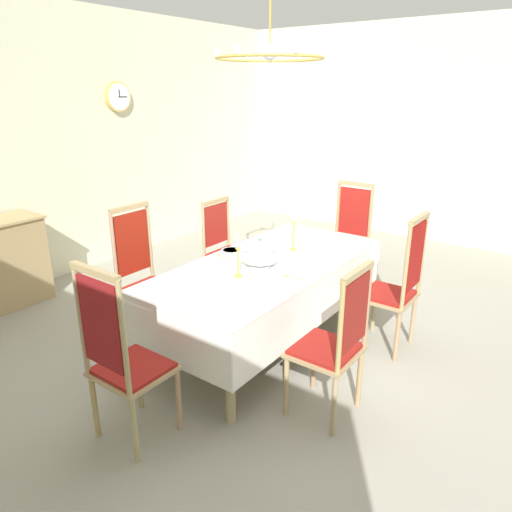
% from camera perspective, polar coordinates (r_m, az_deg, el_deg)
% --- Properties ---
extents(ground, '(7.71, 6.17, 0.04)m').
position_cam_1_polar(ground, '(4.21, 3.57, -11.18)').
color(ground, gray).
extents(back_wall, '(7.71, 0.08, 3.02)m').
position_cam_1_polar(back_wall, '(5.94, -22.94, 12.11)').
color(back_wall, beige).
rests_on(back_wall, ground).
extents(right_wall, '(0.08, 6.17, 3.02)m').
position_cam_1_polar(right_wall, '(7.25, 21.28, 13.41)').
color(right_wall, beige).
rests_on(right_wall, ground).
extents(dining_table, '(2.25, 1.03, 0.74)m').
position_cam_1_polar(dining_table, '(4.00, 1.43, -1.81)').
color(dining_table, '#9D8E61').
rests_on(dining_table, ground).
extents(tablecloth, '(2.27, 1.05, 0.42)m').
position_cam_1_polar(tablecloth, '(4.02, 1.43, -2.35)').
color(tablecloth, white).
rests_on(tablecloth, dining_table).
extents(chair_south_a, '(0.44, 0.42, 1.10)m').
position_cam_1_polar(chair_south_a, '(3.19, 9.44, -10.11)').
color(chair_south_a, tan).
rests_on(chair_south_a, ground).
extents(chair_north_a, '(0.44, 0.42, 1.20)m').
position_cam_1_polar(chair_north_a, '(4.23, -13.32, -2.21)').
color(chair_north_a, tan).
rests_on(chair_north_a, ground).
extents(chair_south_b, '(0.44, 0.42, 1.20)m').
position_cam_1_polar(chair_south_b, '(4.10, 16.62, -3.26)').
color(chair_south_b, tan).
rests_on(chair_south_b, ground).
extents(chair_north_b, '(0.44, 0.42, 1.05)m').
position_cam_1_polar(chair_north_b, '(4.98, -3.65, 0.98)').
color(chair_north_b, tan).
rests_on(chair_north_b, ground).
extents(chair_head_west, '(0.42, 0.44, 1.21)m').
position_cam_1_polar(chair_head_west, '(3.03, -15.79, -11.60)').
color(chair_head_west, tan).
rests_on(chair_head_west, ground).
extents(chair_head_east, '(0.42, 0.44, 1.17)m').
position_cam_1_polar(chair_head_east, '(5.29, 10.96, 2.26)').
color(chair_head_east, tan).
rests_on(chair_head_east, ground).
extents(soup_tureen, '(0.31, 0.31, 0.24)m').
position_cam_1_polar(soup_tureen, '(3.84, 0.46, 0.38)').
color(soup_tureen, white).
rests_on(soup_tureen, tablecloth).
extents(candlestick_west, '(0.07, 0.07, 0.35)m').
position_cam_1_polar(candlestick_west, '(3.62, -2.17, -0.46)').
color(candlestick_west, gold).
rests_on(candlestick_west, tablecloth).
extents(candlestick_east, '(0.07, 0.07, 0.37)m').
position_cam_1_polar(candlestick_east, '(4.24, 4.56, 2.67)').
color(candlestick_east, gold).
rests_on(candlestick_east, tablecloth).
extents(bowl_near_left, '(0.18, 0.18, 0.04)m').
position_cam_1_polar(bowl_near_left, '(4.18, -2.98, 0.57)').
color(bowl_near_left, white).
rests_on(bowl_near_left, tablecloth).
extents(bowl_near_right, '(0.17, 0.17, 0.04)m').
position_cam_1_polar(bowl_near_right, '(3.75, 5.18, -1.76)').
color(bowl_near_right, white).
rests_on(bowl_near_right, tablecloth).
extents(spoon_primary, '(0.03, 0.18, 0.01)m').
position_cam_1_polar(spoon_primary, '(4.12, -4.31, -0.01)').
color(spoon_primary, gold).
rests_on(spoon_primary, tablecloth).
extents(spoon_secondary, '(0.04, 0.18, 0.01)m').
position_cam_1_polar(spoon_secondary, '(3.68, 3.86, -2.45)').
color(spoon_secondary, gold).
rests_on(spoon_secondary, tablecloth).
extents(mounted_clock, '(0.36, 0.06, 0.36)m').
position_cam_1_polar(mounted_clock, '(6.34, -16.25, 17.90)').
color(mounted_clock, '#D1B251').
extents(chandelier, '(0.82, 0.80, 0.66)m').
position_cam_1_polar(chandelier, '(3.73, 1.66, 22.82)').
color(chandelier, gold).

